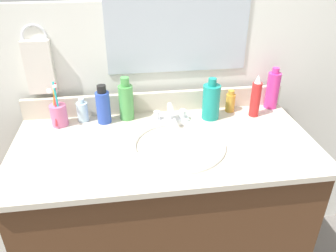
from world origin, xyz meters
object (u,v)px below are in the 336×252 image
at_px(bottle_mouthwash_teal, 211,101).
at_px(bottle_soap_pink, 273,90).
at_px(bottle_oil_amber, 230,102).
at_px(bottle_toner_green, 126,101).
at_px(bottle_shampoo_blue, 103,106).
at_px(faucet, 170,116).
at_px(cup_pink, 59,114).
at_px(hand_towel, 39,67).
at_px(bottle_spray_red, 256,97).
at_px(bottle_gel_clear, 83,111).

xyz_separation_m(bottle_mouthwash_teal, bottle_soap_pink, (0.30, 0.06, 0.01)).
distance_m(bottle_mouthwash_teal, bottle_oil_amber, 0.12).
distance_m(bottle_toner_green, bottle_soap_pink, 0.66).
relative_size(bottle_toner_green, bottle_shampoo_blue, 1.12).
xyz_separation_m(bottle_toner_green, bottle_shampoo_blue, (-0.10, -0.02, -0.01)).
height_order(bottle_toner_green, bottle_soap_pink, bottle_soap_pink).
xyz_separation_m(faucet, bottle_shampoo_blue, (-0.27, 0.04, 0.05)).
height_order(bottle_shampoo_blue, cup_pink, cup_pink).
bearing_deg(hand_towel, bottle_mouthwash_teal, -9.84).
xyz_separation_m(bottle_soap_pink, bottle_spray_red, (-0.11, -0.07, -0.00)).
xyz_separation_m(bottle_mouthwash_teal, bottle_gel_clear, (-0.54, 0.05, -0.03)).
relative_size(hand_towel, bottle_spray_red, 1.17).
bearing_deg(bottle_shampoo_blue, bottle_gel_clear, 163.96).
bearing_deg(bottle_oil_amber, bottle_spray_red, -32.02).
bearing_deg(cup_pink, bottle_soap_pink, 2.36).
bearing_deg(hand_towel, bottle_oil_amber, -5.01).
relative_size(bottle_shampoo_blue, cup_pink, 0.86).
height_order(hand_towel, bottle_gel_clear, hand_towel).
xyz_separation_m(bottle_gel_clear, bottle_spray_red, (0.73, -0.06, 0.04)).
bearing_deg(bottle_gel_clear, hand_towel, 155.96).
height_order(bottle_toner_green, bottle_spray_red, bottle_spray_red).
bearing_deg(bottle_spray_red, bottle_toner_green, 174.60).
bearing_deg(hand_towel, faucet, -14.12).
xyz_separation_m(faucet, bottle_mouthwash_teal, (0.18, 0.01, 0.05)).
distance_m(hand_towel, bottle_spray_red, 0.91).
distance_m(bottle_shampoo_blue, bottle_spray_red, 0.65).
bearing_deg(hand_towel, bottle_toner_green, -12.36).
distance_m(bottle_soap_pink, bottle_shampoo_blue, 0.75).
height_order(bottle_mouthwash_teal, bottle_soap_pink, bottle_soap_pink).
relative_size(bottle_toner_green, cup_pink, 0.97).
xyz_separation_m(hand_towel, bottle_gel_clear, (0.16, -0.07, -0.18)).
xyz_separation_m(bottle_oil_amber, bottle_spray_red, (0.09, -0.06, 0.04)).
bearing_deg(bottle_oil_amber, hand_towel, 174.99).
xyz_separation_m(faucet, bottle_gel_clear, (-0.36, 0.06, 0.02)).
bearing_deg(bottle_shampoo_blue, faucet, -7.36).
height_order(bottle_toner_green, bottle_oil_amber, bottle_toner_green).
relative_size(hand_towel, bottle_mouthwash_teal, 1.22).
distance_m(faucet, bottle_shampoo_blue, 0.28).
relative_size(bottle_toner_green, bottle_gel_clear, 1.86).
distance_m(faucet, bottle_mouthwash_teal, 0.18).
xyz_separation_m(faucet, bottle_soap_pink, (0.48, 0.07, 0.06)).
distance_m(bottle_toner_green, bottle_shampoo_blue, 0.10).
bearing_deg(bottle_oil_amber, bottle_toner_green, -179.43).
bearing_deg(bottle_gel_clear, bottle_soap_pink, 0.83).
height_order(bottle_soap_pink, bottle_shampoo_blue, bottle_soap_pink).
bearing_deg(bottle_gel_clear, bottle_toner_green, -1.60).
relative_size(hand_towel, bottle_toner_green, 1.18).
xyz_separation_m(hand_towel, bottle_oil_amber, (0.80, -0.07, -0.18)).
bearing_deg(bottle_toner_green, bottle_shampoo_blue, -167.83).
distance_m(bottle_mouthwash_teal, bottle_gel_clear, 0.54).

